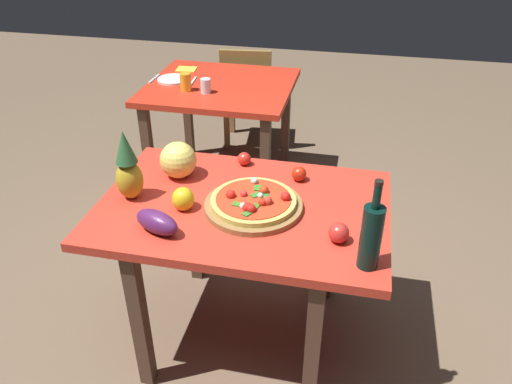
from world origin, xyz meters
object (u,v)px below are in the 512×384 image
pizza_board (253,206)px  tomato_beside_pepper (299,174)px  background_table (221,99)px  pineapple_left (128,169)px  display_table (243,223)px  drinking_glass_water (206,86)px  wine_bottle (371,235)px  bell_pepper (183,199)px  knife_utensil (193,81)px  drinking_glass_juice (186,82)px  pizza (254,200)px  fork_utensil (154,79)px  eggplant (157,222)px  napkin_folded (186,69)px  tomato_near_board (339,233)px  dining_chair (247,91)px  melon (178,160)px  tomato_at_corner (244,159)px  dinner_plate (173,79)px

pizza_board → tomato_beside_pepper: (0.15, 0.27, 0.02)m
background_table → pineapple_left: bearing=-89.4°
display_table → drinking_glass_water: bearing=113.9°
background_table → wine_bottle: bearing=-58.9°
background_table → tomato_beside_pepper: 1.37m
bell_pepper → knife_utensil: bell_pepper is taller
display_table → drinking_glass_water: size_ratio=13.23×
tomato_beside_pepper → drinking_glass_juice: drinking_glass_juice is taller
pizza → knife_utensil: bearing=117.6°
drinking_glass_water → fork_utensil: 0.46m
bell_pepper → eggplant: bell_pepper is taller
drinking_glass_water → fork_utensil: bearing=157.8°
napkin_folded → pineapple_left: bearing=-78.7°
background_table → knife_utensil: 0.22m
napkin_folded → fork_utensil: bearing=-121.7°
display_table → tomato_near_board: tomato_near_board is taller
drinking_glass_water → napkin_folded: (-0.28, 0.42, -0.04)m
drinking_glass_water → knife_utensil: (-0.15, 0.17, -0.04)m
dining_chair → melon: size_ratio=5.03×
background_table → pineapple_left: (0.02, -1.46, 0.25)m
pizza_board → pineapple_left: (-0.54, -0.03, 0.13)m
tomato_at_corner → tomato_near_board: 0.71m
melon → dinner_plate: bearing=111.5°
wine_bottle → drinking_glass_water: 1.87m
pineapple_left → eggplant: 0.31m
pizza_board → drinking_glass_water: 1.39m
pizza_board → wine_bottle: bearing=-29.7°
background_table → pizza_board: bearing=-68.9°
dining_chair → tomato_at_corner: dining_chair is taller
tomato_near_board → drinking_glass_water: drinking_glass_water is taller
bell_pepper → drinking_glass_water: bell_pepper is taller
tomato_beside_pepper → drinking_glass_water: drinking_glass_water is taller
fork_utensil → dining_chair: bearing=54.3°
tomato_at_corner → tomato_near_board: (0.49, -0.52, 0.01)m
fork_utensil → pizza: bearing=-53.5°
pizza → wine_bottle: wine_bottle is taller
melon → tomato_beside_pepper: size_ratio=2.47×
display_table → pizza: bearing=-24.4°
wine_bottle → melon: wine_bottle is taller
bell_pepper → tomato_beside_pepper: size_ratio=1.50×
pineapple_left → drinking_glass_juice: 1.31m
wine_bottle → fork_utensil: wine_bottle is taller
dining_chair → fork_utensil: size_ratio=4.72×
dinner_plate → napkin_folded: dinner_plate is taller
display_table → pizza: (0.05, -0.02, 0.14)m
fork_utensil → napkin_folded: 0.29m
tomato_at_corner → background_table: bearing=111.7°
pizza → wine_bottle: (0.47, -0.27, 0.09)m
background_table → pizza: pizza is taller
pizza_board → wine_bottle: wine_bottle is taller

